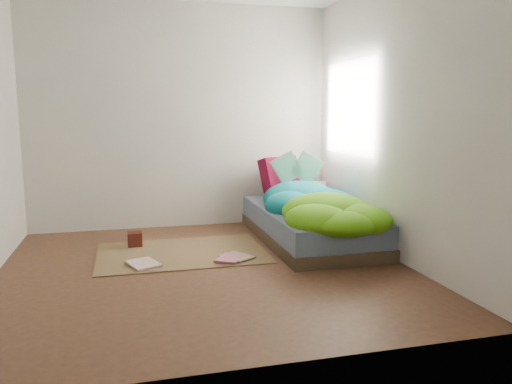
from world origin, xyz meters
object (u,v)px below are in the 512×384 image
wooden_box (135,239)px  floor_book_b (219,257)px  floor_book_a (131,266)px  bed (309,225)px  pillow_magenta (281,178)px  open_book (297,159)px

wooden_box → floor_book_b: wooden_box is taller
floor_book_a → floor_book_b: (0.80, 0.06, 0.00)m
bed → wooden_box: size_ratio=14.17×
pillow_magenta → floor_book_b: pillow_magenta is taller
floor_book_a → open_book: bearing=8.6°
open_book → wooden_box: 2.00m
floor_book_a → pillow_magenta: bearing=15.3°
pillow_magenta → wooden_box: pillow_magenta is taller
bed → floor_book_b: size_ratio=7.21×
pillow_magenta → floor_book_a: 2.23m
bed → pillow_magenta: pillow_magenta is taller
bed → open_book: open_book is taller
floor_book_b → bed: bearing=57.0°
pillow_magenta → wooden_box: size_ratio=3.47×
open_book → floor_book_b: size_ratio=1.74×
bed → wooden_box: 1.82m
bed → open_book: 0.82m
wooden_box → floor_book_b: bearing=-41.8°
floor_book_a → floor_book_b: 0.80m
wooden_box → bed: bearing=-5.9°
bed → floor_book_a: bed is taller
pillow_magenta → open_book: 0.35m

